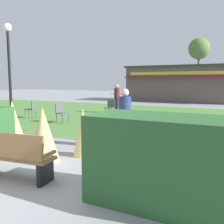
{
  "coord_description": "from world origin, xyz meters",
  "views": [
    {
      "loc": [
        3.7,
        -3.22,
        1.91
      ],
      "look_at": [
        -0.1,
        4.07,
        0.91
      ],
      "focal_mm": 41.31,
      "sensor_mm": 36.0,
      "label": 1
    }
  ],
  "objects_px": {
    "lamppost_mid": "(9,62)",
    "parked_car_west_slot": "(174,91)",
    "person_strolling": "(117,99)",
    "cafe_chair_center": "(32,108)",
    "food_kiosk": "(181,84)",
    "cafe_chair_east": "(110,106)",
    "tree_right_bg": "(199,49)",
    "cafe_chair_west": "(61,111)",
    "person_standing": "(125,118)",
    "park_bench": "(11,155)",
    "trash_bin": "(188,163)"
  },
  "relations": [
    {
      "from": "lamppost_mid",
      "to": "parked_car_west_slot",
      "type": "relative_size",
      "value": 1.02
    },
    {
      "from": "person_strolling",
      "to": "parked_car_west_slot",
      "type": "distance_m",
      "value": 18.64
    },
    {
      "from": "lamppost_mid",
      "to": "cafe_chair_center",
      "type": "distance_m",
      "value": 2.77
    },
    {
      "from": "food_kiosk",
      "to": "cafe_chair_east",
      "type": "relative_size",
      "value": 10.95
    },
    {
      "from": "lamppost_mid",
      "to": "tree_right_bg",
      "type": "bearing_deg",
      "value": 82.87
    },
    {
      "from": "lamppost_mid",
      "to": "cafe_chair_west",
      "type": "bearing_deg",
      "value": 31.03
    },
    {
      "from": "person_standing",
      "to": "tree_right_bg",
      "type": "xyz_separation_m",
      "value": [
        -2.87,
        29.54,
        5.18
      ]
    },
    {
      "from": "park_bench",
      "to": "person_strolling",
      "type": "height_order",
      "value": "person_strolling"
    },
    {
      "from": "parked_car_west_slot",
      "to": "trash_bin",
      "type": "bearing_deg",
      "value": -75.51
    },
    {
      "from": "food_kiosk",
      "to": "person_standing",
      "type": "relative_size",
      "value": 5.77
    },
    {
      "from": "cafe_chair_west",
      "to": "tree_right_bg",
      "type": "relative_size",
      "value": 0.12
    },
    {
      "from": "parked_car_west_slot",
      "to": "lamppost_mid",
      "type": "bearing_deg",
      "value": -93.24
    },
    {
      "from": "cafe_chair_east",
      "to": "lamppost_mid",
      "type": "bearing_deg",
      "value": -123.7
    },
    {
      "from": "trash_bin",
      "to": "food_kiosk",
      "type": "relative_size",
      "value": 0.1
    },
    {
      "from": "cafe_chair_west",
      "to": "person_strolling",
      "type": "height_order",
      "value": "person_strolling"
    },
    {
      "from": "cafe_chair_center",
      "to": "parked_car_west_slot",
      "type": "xyz_separation_m",
      "value": [
        1.73,
        22.44,
        0.12
      ]
    },
    {
      "from": "park_bench",
      "to": "lamppost_mid",
      "type": "relative_size",
      "value": 0.4
    },
    {
      "from": "cafe_chair_center",
      "to": "parked_car_west_slot",
      "type": "height_order",
      "value": "parked_car_west_slot"
    },
    {
      "from": "person_standing",
      "to": "cafe_chair_center",
      "type": "bearing_deg",
      "value": 8.84
    },
    {
      "from": "food_kiosk",
      "to": "cafe_chair_center",
      "type": "relative_size",
      "value": 10.95
    },
    {
      "from": "lamppost_mid",
      "to": "food_kiosk",
      "type": "xyz_separation_m",
      "value": [
        3.93,
        15.96,
        -1.11
      ]
    },
    {
      "from": "food_kiosk",
      "to": "parked_car_west_slot",
      "type": "height_order",
      "value": "food_kiosk"
    },
    {
      "from": "cafe_chair_center",
      "to": "person_strolling",
      "type": "height_order",
      "value": "person_strolling"
    },
    {
      "from": "trash_bin",
      "to": "cafe_chair_west",
      "type": "xyz_separation_m",
      "value": [
        -6.61,
        4.76,
        0.06
      ]
    },
    {
      "from": "lamppost_mid",
      "to": "parked_car_west_slot",
      "type": "xyz_separation_m",
      "value": [
        1.36,
        24.06,
        -2.11
      ]
    },
    {
      "from": "cafe_chair_center",
      "to": "tree_right_bg",
      "type": "xyz_separation_m",
      "value": [
        3.86,
        26.32,
        5.51
      ]
    },
    {
      "from": "parked_car_west_slot",
      "to": "cafe_chair_east",
      "type": "bearing_deg",
      "value": -85.79
    },
    {
      "from": "parked_car_west_slot",
      "to": "tree_right_bg",
      "type": "bearing_deg",
      "value": 61.16
    },
    {
      "from": "cafe_chair_east",
      "to": "person_strolling",
      "type": "distance_m",
      "value": 1.29
    },
    {
      "from": "lamppost_mid",
      "to": "food_kiosk",
      "type": "bearing_deg",
      "value": 76.18
    },
    {
      "from": "person_standing",
      "to": "park_bench",
      "type": "bearing_deg",
      "value": 107.45
    },
    {
      "from": "park_bench",
      "to": "food_kiosk",
      "type": "distance_m",
      "value": 20.8
    },
    {
      "from": "trash_bin",
      "to": "cafe_chair_center",
      "type": "bearing_deg",
      "value": 149.5
    },
    {
      "from": "person_standing",
      "to": "cafe_chair_east",
      "type": "bearing_deg",
      "value": -24.31
    },
    {
      "from": "cafe_chair_east",
      "to": "park_bench",
      "type": "bearing_deg",
      "value": -73.94
    },
    {
      "from": "cafe_chair_west",
      "to": "park_bench",
      "type": "bearing_deg",
      "value": -59.27
    },
    {
      "from": "person_strolling",
      "to": "person_standing",
      "type": "bearing_deg",
      "value": 69.75
    },
    {
      "from": "park_bench",
      "to": "person_standing",
      "type": "height_order",
      "value": "person_standing"
    },
    {
      "from": "park_bench",
      "to": "cafe_chair_east",
      "type": "relative_size",
      "value": 1.97
    },
    {
      "from": "trash_bin",
      "to": "cafe_chair_west",
      "type": "bearing_deg",
      "value": 144.26
    },
    {
      "from": "person_standing",
      "to": "person_strolling",
      "type": "bearing_deg",
      "value": -27.59
    },
    {
      "from": "trash_bin",
      "to": "person_strolling",
      "type": "relative_size",
      "value": 0.55
    },
    {
      "from": "person_strolling",
      "to": "cafe_chair_center",
      "type": "bearing_deg",
      "value": 3.97
    },
    {
      "from": "cafe_chair_east",
      "to": "person_strolling",
      "type": "relative_size",
      "value": 0.53
    },
    {
      "from": "person_standing",
      "to": "food_kiosk",
      "type": "bearing_deg",
      "value": -47.71
    },
    {
      "from": "person_standing",
      "to": "parked_car_west_slot",
      "type": "xyz_separation_m",
      "value": [
        -5.01,
        25.66,
        -0.22
      ]
    },
    {
      "from": "park_bench",
      "to": "food_kiosk",
      "type": "relative_size",
      "value": 0.18
    },
    {
      "from": "trash_bin",
      "to": "cafe_chair_east",
      "type": "height_order",
      "value": "trash_bin"
    },
    {
      "from": "park_bench",
      "to": "lamppost_mid",
      "type": "height_order",
      "value": "lamppost_mid"
    },
    {
      "from": "lamppost_mid",
      "to": "tree_right_bg",
      "type": "height_order",
      "value": "tree_right_bg"
    }
  ]
}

